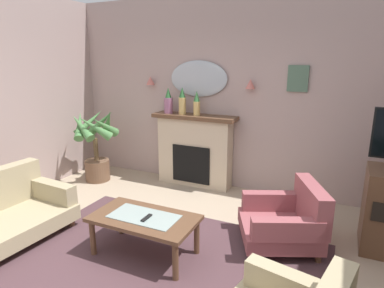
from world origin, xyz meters
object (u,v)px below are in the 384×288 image
object	(u,v)px
mantel_vase_right	(168,102)
wall_sconce_right	(250,84)
coffee_table	(144,222)
mantel_vase_left	(197,103)
wall_sconce_left	(150,81)
tv_remote	(147,218)
fireplace	(194,151)
armchair_in_corner	(287,219)
potted_plant_tall_palm	(96,143)
wall_mirror	(198,79)
framed_picture	(298,79)
mantel_vase_centre	(182,102)

from	to	relation	value
mantel_vase_right	wall_sconce_right	size ratio (longest dim) A/B	2.92
coffee_table	mantel_vase_left	bearing A→B (deg)	98.99
wall_sconce_left	tv_remote	xyz separation A→B (m)	(1.28, -2.18, -1.21)
fireplace	armchair_in_corner	distance (m)	2.10
armchair_in_corner	potted_plant_tall_palm	world-z (taller)	potted_plant_tall_palm
mantel_vase_left	wall_mirror	size ratio (longest dim) A/B	0.39
framed_picture	fireplace	bearing A→B (deg)	-174.23
mantel_vase_right	fireplace	bearing A→B (deg)	3.60
wall_sconce_left	armchair_in_corner	bearing A→B (deg)	-27.38
wall_mirror	armchair_in_corner	world-z (taller)	wall_mirror
fireplace	mantel_vase_left	world-z (taller)	mantel_vase_left
wall_sconce_left	wall_mirror	bearing A→B (deg)	3.37
fireplace	wall_sconce_left	xyz separation A→B (m)	(-0.85, 0.09, 1.09)
framed_picture	armchair_in_corner	bearing A→B (deg)	-82.13
armchair_in_corner	tv_remote	bearing A→B (deg)	-145.52
mantel_vase_centre	armchair_in_corner	world-z (taller)	mantel_vase_centre
fireplace	mantel_vase_left	xyz separation A→B (m)	(0.05, -0.03, 0.77)
mantel_vase_centre	mantel_vase_left	xyz separation A→B (m)	(0.25, -0.00, -0.02)
mantel_vase_right	armchair_in_corner	xyz separation A→B (m)	(2.14, -1.20, -1.03)
mantel_vase_right	armchair_in_corner	size ratio (longest dim) A/B	0.38
wall_sconce_left	tv_remote	size ratio (longest dim) A/B	0.88
fireplace	mantel_vase_centre	size ratio (longest dim) A/B	3.19
framed_picture	potted_plant_tall_palm	distance (m)	3.33
coffee_table	armchair_in_corner	xyz separation A→B (m)	(1.32, 0.83, -0.08)
mantel_vase_left	tv_remote	size ratio (longest dim) A/B	2.36
mantel_vase_centre	wall_mirror	distance (m)	0.44
mantel_vase_right	coffee_table	xyz separation A→B (m)	(0.82, -2.03, -0.95)
wall_mirror	framed_picture	xyz separation A→B (m)	(1.50, 0.01, 0.04)
mantel_vase_right	wall_sconce_right	bearing A→B (deg)	5.27
mantel_vase_left	potted_plant_tall_palm	world-z (taller)	mantel_vase_left
mantel_vase_centre	wall_sconce_left	bearing A→B (deg)	169.54
tv_remote	potted_plant_tall_palm	bearing A→B (deg)	141.93
armchair_in_corner	potted_plant_tall_palm	bearing A→B (deg)	167.97
wall_sconce_left	tv_remote	world-z (taller)	wall_sconce_left
coffee_table	armchair_in_corner	world-z (taller)	armchair_in_corner
wall_sconce_right	coffee_table	distance (m)	2.54
fireplace	potted_plant_tall_palm	size ratio (longest dim) A/B	1.10
mantel_vase_right	potted_plant_tall_palm	bearing A→B (deg)	-155.91
coffee_table	potted_plant_tall_palm	size ratio (longest dim) A/B	0.89
potted_plant_tall_palm	mantel_vase_right	bearing A→B (deg)	24.09
fireplace	wall_sconce_right	bearing A→B (deg)	6.16
framed_picture	tv_remote	bearing A→B (deg)	-115.59
coffee_table	tv_remote	distance (m)	0.09
wall_sconce_left	framed_picture	world-z (taller)	framed_picture
wall_sconce_right	potted_plant_tall_palm	distance (m)	2.69
wall_sconce_right	potted_plant_tall_palm	xyz separation A→B (m)	(-2.42, -0.62, -1.00)
fireplace	wall_mirror	xyz separation A→B (m)	(0.00, 0.14, 1.14)
wall_mirror	coffee_table	bearing A→B (deg)	-80.42
framed_picture	potted_plant_tall_palm	xyz separation A→B (m)	(-3.07, -0.68, -1.09)
fireplace	framed_picture	size ratio (longest dim) A/B	3.78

